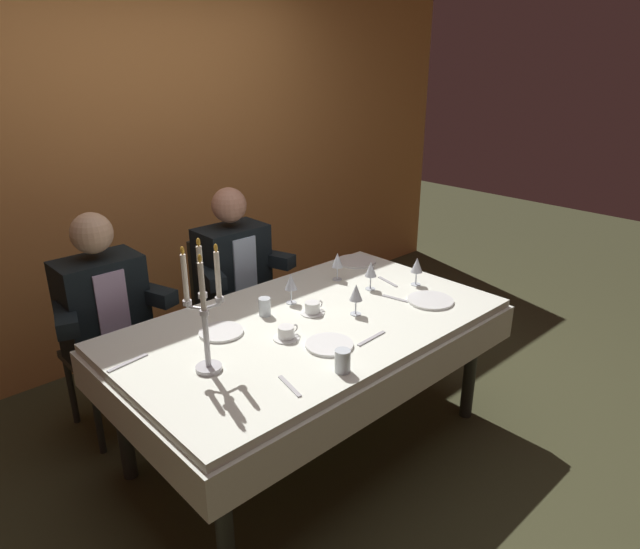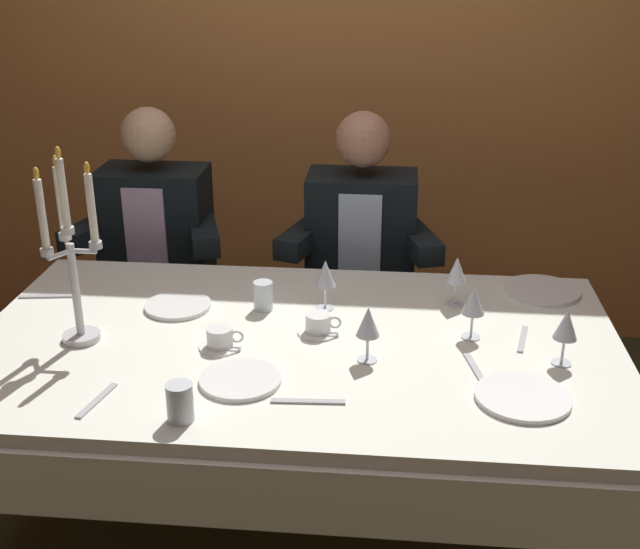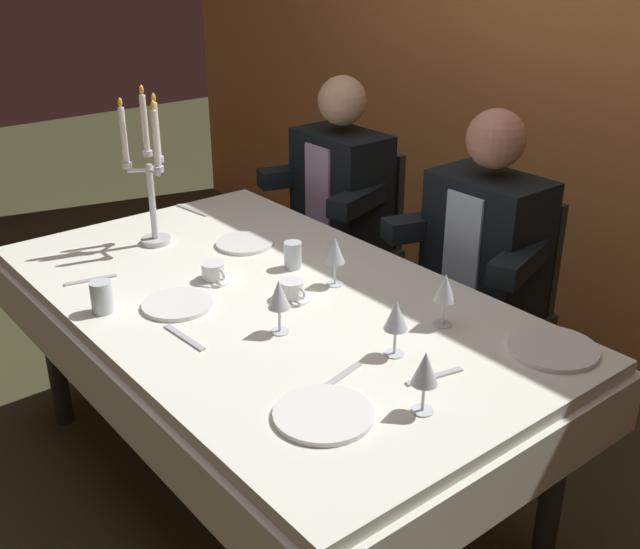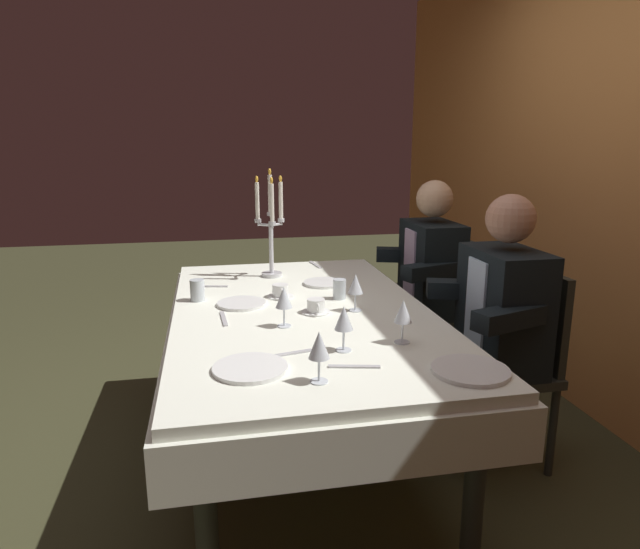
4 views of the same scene
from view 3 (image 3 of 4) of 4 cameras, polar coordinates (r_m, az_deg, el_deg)
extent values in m
plane|color=#393922|center=(2.83, -3.52, -15.23)|extent=(12.00, 12.00, 0.00)
cube|color=#CD8343|center=(3.43, 19.90, 15.51)|extent=(6.00, 0.12, 2.70)
cube|color=white|center=(2.43, -3.95, -2.06)|extent=(1.90, 1.10, 0.04)
cube|color=white|center=(2.48, -3.88, -4.33)|extent=(1.94, 1.14, 0.18)
cylinder|color=#292D27|center=(3.10, -19.31, -4.95)|extent=(0.07, 0.07, 0.70)
cylinder|color=#292D27|center=(3.43, -5.91, -0.74)|extent=(0.07, 0.07, 0.70)
cylinder|color=#292D27|center=(2.41, 17.12, -13.94)|extent=(0.07, 0.07, 0.70)
cylinder|color=silver|center=(2.89, -12.15, 2.50)|extent=(0.11, 0.11, 0.02)
cylinder|color=silver|center=(2.83, -12.41, 5.31)|extent=(0.02, 0.02, 0.28)
cylinder|color=silver|center=(2.78, -12.75, 8.81)|extent=(0.04, 0.04, 0.02)
cylinder|color=white|center=(2.76, -12.95, 10.94)|extent=(0.02, 0.02, 0.19)
ellipsoid|color=yellow|center=(2.73, -13.18, 13.25)|extent=(0.02, 0.02, 0.03)
cylinder|color=silver|center=(2.77, -12.28, 7.47)|extent=(0.07, 0.01, 0.01)
cylinder|color=silver|center=(2.73, -11.95, 7.70)|extent=(0.04, 0.04, 0.02)
cylinder|color=white|center=(2.70, -12.14, 9.86)|extent=(0.02, 0.02, 0.19)
ellipsoid|color=yellow|center=(2.68, -12.36, 12.21)|extent=(0.02, 0.02, 0.03)
cylinder|color=silver|center=(2.83, -12.22, 7.85)|extent=(0.05, 0.07, 0.01)
cylinder|color=silver|center=(2.85, -11.85, 8.44)|extent=(0.04, 0.04, 0.02)
cylinder|color=white|center=(2.83, -12.04, 10.51)|extent=(0.02, 0.02, 0.19)
ellipsoid|color=yellow|center=(2.80, -12.24, 12.76)|extent=(0.02, 0.02, 0.03)
cylinder|color=silver|center=(2.80, -13.40, 7.57)|extent=(0.05, 0.07, 0.01)
cylinder|color=silver|center=(2.80, -14.21, 7.91)|extent=(0.04, 0.04, 0.02)
cylinder|color=white|center=(2.77, -14.44, 10.01)|extent=(0.02, 0.02, 0.19)
ellipsoid|color=yellow|center=(2.75, -14.69, 12.30)|extent=(0.02, 0.02, 0.03)
cylinder|color=white|center=(2.39, -10.58, -2.20)|extent=(0.22, 0.22, 0.01)
cylinder|color=white|center=(2.82, -5.64, 2.33)|extent=(0.21, 0.21, 0.01)
cylinder|color=white|center=(1.85, 0.26, -10.38)|extent=(0.24, 0.24, 0.01)
cylinder|color=white|center=(2.21, 16.99, -5.30)|extent=(0.25, 0.25, 0.01)
cylinder|color=silver|center=(2.28, 9.12, -3.67)|extent=(0.06, 0.06, 0.00)
cylinder|color=silver|center=(2.26, 9.18, -2.79)|extent=(0.01, 0.01, 0.07)
cone|color=silver|center=(2.22, 9.32, -0.95)|extent=(0.07, 0.07, 0.08)
cylinder|color=#E0D172|center=(2.23, 9.28, -1.52)|extent=(0.04, 0.04, 0.03)
cylinder|color=silver|center=(2.21, -3.02, -4.26)|extent=(0.06, 0.06, 0.00)
cylinder|color=silver|center=(2.19, -3.04, -3.35)|extent=(0.01, 0.01, 0.07)
cone|color=silver|center=(2.16, -3.09, -1.47)|extent=(0.07, 0.07, 0.08)
cylinder|color=maroon|center=(2.17, -3.07, -2.05)|extent=(0.04, 0.04, 0.03)
cylinder|color=silver|center=(2.11, 5.56, -5.89)|extent=(0.06, 0.06, 0.00)
cylinder|color=silver|center=(2.09, 5.60, -4.96)|extent=(0.01, 0.01, 0.07)
cone|color=silver|center=(2.05, 5.69, -3.01)|extent=(0.07, 0.07, 0.08)
cylinder|color=#E0D172|center=(2.06, 5.67, -3.62)|extent=(0.04, 0.04, 0.03)
cylinder|color=silver|center=(2.49, 1.12, -0.71)|extent=(0.06, 0.06, 0.00)
cylinder|color=silver|center=(2.48, 1.12, 0.12)|extent=(0.01, 0.01, 0.07)
cone|color=silver|center=(2.45, 1.14, 1.82)|extent=(0.07, 0.07, 0.08)
cylinder|color=maroon|center=(2.46, 1.13, 1.30)|extent=(0.04, 0.04, 0.03)
cylinder|color=silver|center=(1.89, 7.64, -10.02)|extent=(0.06, 0.06, 0.00)
cylinder|color=silver|center=(1.86, 7.71, -9.02)|extent=(0.01, 0.01, 0.07)
cone|color=silver|center=(1.82, 7.85, -6.92)|extent=(0.07, 0.07, 0.08)
cylinder|color=#E0D172|center=(1.83, 7.81, -7.57)|extent=(0.04, 0.04, 0.03)
cylinder|color=silver|center=(2.39, -15.98, -1.62)|extent=(0.07, 0.07, 0.10)
cylinder|color=silver|center=(2.60, -2.04, 1.46)|extent=(0.06, 0.06, 0.09)
cylinder|color=white|center=(2.40, -2.13, -1.74)|extent=(0.12, 0.12, 0.01)
cylinder|color=white|center=(2.39, -2.14, -1.08)|extent=(0.08, 0.08, 0.05)
torus|color=white|center=(2.35, -1.41, -1.43)|extent=(0.04, 0.01, 0.04)
cylinder|color=white|center=(2.55, -7.93, -0.36)|extent=(0.12, 0.12, 0.01)
cylinder|color=white|center=(2.54, -7.97, 0.27)|extent=(0.08, 0.08, 0.05)
torus|color=white|center=(2.50, -7.37, -0.04)|extent=(0.04, 0.01, 0.04)
cube|color=#B7B7BC|center=(3.20, -9.51, 4.76)|extent=(0.19, 0.04, 0.01)
cube|color=#B7B7BC|center=(2.63, -16.75, -0.40)|extent=(0.05, 0.17, 0.01)
cube|color=#B7B7BC|center=(2.02, 8.54, -7.52)|extent=(0.05, 0.17, 0.01)
cube|color=#B7B7BC|center=(1.99, 1.32, -7.75)|extent=(0.06, 0.19, 0.01)
cube|color=#B7B7BC|center=(2.21, -10.09, -4.64)|extent=(0.19, 0.03, 0.01)
cylinder|color=#292D27|center=(3.64, -2.50, -1.46)|extent=(0.04, 0.04, 0.42)
cylinder|color=#292D27|center=(3.39, 1.13, -3.54)|extent=(0.04, 0.04, 0.42)
cylinder|color=#292D27|center=(3.85, 1.81, 0.01)|extent=(0.04, 0.04, 0.42)
cylinder|color=#292D27|center=(3.61, 5.53, -1.84)|extent=(0.04, 0.04, 0.42)
cube|color=#292D27|center=(3.52, 1.53, 1.71)|extent=(0.42, 0.42, 0.04)
cube|color=#292D27|center=(3.56, 3.93, 6.01)|extent=(0.38, 0.04, 0.44)
cube|color=black|center=(3.42, 1.59, 6.19)|extent=(0.42, 0.26, 0.54)
cube|color=#BBA6CB|center=(3.33, -0.19, 6.22)|extent=(0.16, 0.01, 0.40)
sphere|color=tan|center=(3.32, 1.67, 12.85)|extent=(0.21, 0.21, 0.21)
cube|color=black|center=(3.51, -2.00, 7.36)|extent=(0.19, 0.34, 0.08)
cube|color=black|center=(3.19, 2.79, 5.54)|extent=(0.19, 0.34, 0.08)
cylinder|color=#292D27|center=(3.10, 6.69, -6.66)|extent=(0.04, 0.04, 0.42)
cylinder|color=#292D27|center=(2.90, 11.78, -9.44)|extent=(0.04, 0.04, 0.42)
cylinder|color=#292D27|center=(3.33, 11.08, -4.57)|extent=(0.04, 0.04, 0.42)
cylinder|color=#292D27|center=(3.15, 16.04, -6.96)|extent=(0.04, 0.04, 0.42)
cube|color=#292D27|center=(3.00, 11.76, -3.08)|extent=(0.42, 0.42, 0.04)
cube|color=#292D27|center=(3.04, 14.46, 2.00)|extent=(0.38, 0.04, 0.44)
cube|color=black|center=(2.88, 12.25, 2.04)|extent=(0.42, 0.26, 0.54)
cube|color=silver|center=(2.77, 10.52, 1.96)|extent=(0.16, 0.01, 0.40)
sphere|color=tan|center=(2.76, 13.00, 9.83)|extent=(0.21, 0.21, 0.21)
cube|color=black|center=(2.93, 7.77, 3.60)|extent=(0.19, 0.34, 0.08)
cube|color=black|center=(2.67, 14.56, 0.90)|extent=(0.19, 0.34, 0.08)
camera|label=1|loc=(3.52, -52.46, 18.14)|focal=31.26mm
camera|label=2|loc=(1.74, -69.83, 9.56)|focal=44.87mm
camera|label=4|loc=(1.05, 74.50, -13.79)|focal=31.19mm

